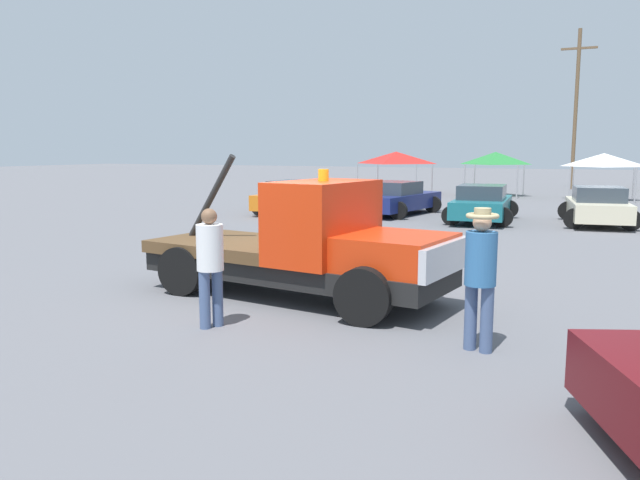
% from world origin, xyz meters
% --- Properties ---
extents(ground_plane, '(160.00, 160.00, 0.00)m').
position_xyz_m(ground_plane, '(0.00, 0.00, 0.00)').
color(ground_plane, slate).
extents(tow_truck, '(5.82, 2.70, 2.51)m').
position_xyz_m(tow_truck, '(0.33, -0.04, 0.90)').
color(tow_truck, black).
rests_on(tow_truck, ground).
extents(person_near_truck, '(0.41, 0.41, 1.87)m').
position_xyz_m(person_near_truck, '(3.54, -1.69, 1.10)').
color(person_near_truck, '#475B84').
rests_on(person_near_truck, ground).
extents(person_at_hood, '(0.39, 0.39, 1.76)m').
position_xyz_m(person_at_hood, '(-0.23, -2.22, 1.01)').
color(person_at_hood, '#475B84').
rests_on(person_at_hood, ground).
extents(parked_car_orange, '(2.63, 4.90, 1.34)m').
position_xyz_m(parked_car_orange, '(-6.70, 13.37, 0.65)').
color(parked_car_orange, orange).
rests_on(parked_car_orange, ground).
extents(parked_car_navy, '(2.97, 4.87, 1.34)m').
position_xyz_m(parked_car_navy, '(-2.75, 14.27, 0.65)').
color(parked_car_navy, navy).
rests_on(parked_car_navy, ground).
extents(parked_car_teal, '(2.59, 4.69, 1.34)m').
position_xyz_m(parked_car_teal, '(0.85, 13.27, 0.65)').
color(parked_car_teal, '#196670').
rests_on(parked_car_teal, ground).
extents(parked_car_cream, '(2.74, 4.43, 1.34)m').
position_xyz_m(parked_car_cream, '(4.67, 13.88, 0.65)').
color(parked_car_cream, beige).
rests_on(parked_car_cream, ground).
extents(canopy_tent_red, '(3.54, 3.54, 2.48)m').
position_xyz_m(canopy_tent_red, '(-6.39, 25.54, 2.13)').
color(canopy_tent_red, '#9E9EA3').
rests_on(canopy_tent_red, ground).
extents(canopy_tent_green, '(2.87, 2.87, 2.47)m').
position_xyz_m(canopy_tent_green, '(-0.86, 26.41, 2.11)').
color(canopy_tent_green, '#9E9EA3').
rests_on(canopy_tent_green, ground).
extents(canopy_tent_white, '(3.04, 3.04, 2.41)m').
position_xyz_m(canopy_tent_white, '(4.69, 25.75, 2.06)').
color(canopy_tent_white, '#9E9EA3').
rests_on(canopy_tent_white, ground).
extents(utility_pole, '(2.20, 0.24, 10.26)m').
position_xyz_m(utility_pole, '(2.76, 34.83, 5.40)').
color(utility_pole, brown).
rests_on(utility_pole, ground).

